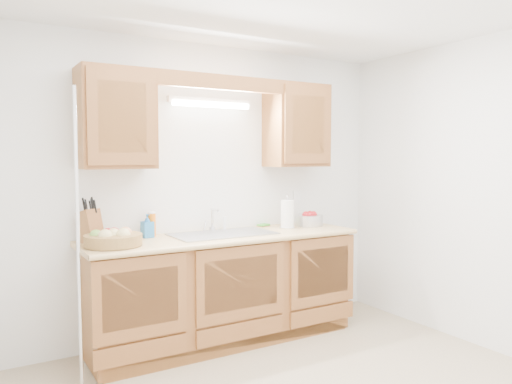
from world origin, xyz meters
TOP-DOWN VIEW (x-y plane):
  - room at (0.00, 0.00)m, footprint 3.52×3.50m
  - base_cabinets at (0.00, 1.20)m, footprint 2.20×0.60m
  - countertop at (0.00, 1.19)m, footprint 2.30×0.63m
  - upper_cabinet_left at (-0.83, 1.33)m, footprint 0.55×0.33m
  - upper_cabinet_right at (0.83, 1.33)m, footprint 0.55×0.33m
  - valance at (0.00, 1.19)m, footprint 2.20×0.05m
  - fluorescent_fixture at (0.00, 1.42)m, footprint 0.76×0.08m
  - sink at (0.00, 1.21)m, footprint 0.84×0.46m
  - wire_shelf_pole at (-1.20, 0.94)m, footprint 0.03×0.03m
  - outlet_plate at (0.95, 1.49)m, footprint 0.08×0.01m
  - fruit_basket at (-0.92, 1.12)m, footprint 0.51×0.51m
  - knife_block at (-1.03, 1.35)m, footprint 0.19×0.23m
  - orange_canister at (-0.54, 1.40)m, footprint 0.08×0.08m
  - soap_bottle at (-0.59, 1.37)m, footprint 0.09×0.10m
  - sponge at (0.54, 1.44)m, footprint 0.13×0.10m
  - paper_towel at (0.66, 1.23)m, footprint 0.14×0.14m
  - apple_bowl at (0.92, 1.26)m, footprint 0.30×0.30m

SIDE VIEW (x-z plane):
  - base_cabinets at x=0.00m, z-range 0.01..0.87m
  - sink at x=0.00m, z-range 0.65..1.01m
  - countertop at x=0.00m, z-range 0.86..0.90m
  - sponge at x=0.54m, z-range 0.90..0.92m
  - fruit_basket at x=-0.92m, z-range 0.89..1.02m
  - apple_bowl at x=0.92m, z-range 0.89..1.03m
  - soap_bottle at x=-0.59m, z-range 0.90..1.09m
  - orange_canister at x=-0.54m, z-range 0.90..1.10m
  - wire_shelf_pole at x=-1.20m, z-range 0.00..2.00m
  - paper_towel at x=0.66m, z-range 0.87..1.17m
  - knife_block at x=-1.03m, z-range 0.85..1.20m
  - outlet_plate at x=0.95m, z-range 1.09..1.21m
  - room at x=0.00m, z-range 0.00..2.50m
  - upper_cabinet_left at x=-0.83m, z-range 1.45..2.20m
  - upper_cabinet_right at x=0.83m, z-range 1.45..2.20m
  - fluorescent_fixture at x=0.00m, z-range 1.96..2.04m
  - valance at x=0.00m, z-range 2.08..2.20m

